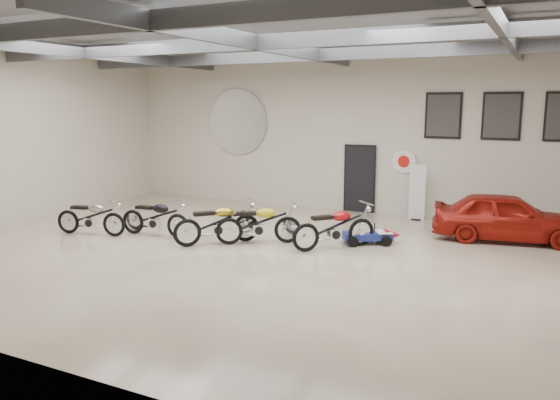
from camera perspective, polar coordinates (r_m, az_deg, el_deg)
The scene contains 18 objects.
floor at distance 12.68m, azimuth -2.42°, elevation -5.75°, with size 16.00×12.00×0.01m, color beige.
ceiling at distance 12.30m, azimuth -2.60°, elevation 17.27°, with size 16.00×12.00×0.01m, color slate.
back_wall at distance 17.72m, azimuth 6.95°, elevation 6.91°, with size 16.00×0.02×5.00m, color beige.
left_wall at distance 17.55m, azimuth -26.19°, elevation 5.93°, with size 0.02×12.00×5.00m, color beige.
ceiling_beams at distance 12.27m, azimuth -2.59°, elevation 16.12°, with size 15.80×11.80×0.32m, color #515458, non-canonical shape.
door at distance 17.65m, azimuth 8.33°, elevation 2.13°, with size 0.92×0.08×2.10m, color black.
logo_plaque at distance 19.36m, azimuth -4.42°, elevation 8.10°, with size 2.30×0.06×1.16m, color silver, non-canonical shape.
poster_left at distance 16.90m, azimuth 16.69°, elevation 8.45°, with size 1.05×0.08×1.35m, color black, non-canonical shape.
poster_mid at distance 16.70m, azimuth 22.15°, elevation 8.12°, with size 1.05×0.08×1.35m, color black, non-canonical shape.
oil_sign at distance 17.20m, azimuth 12.83°, elevation 3.96°, with size 0.72×0.10×0.72m, color white, non-canonical shape.
banner_stand at distance 16.75m, azimuth 14.15°, elevation 0.87°, with size 0.47×0.19×1.73m, color white, non-canonical shape.
motorcycle_silver at distance 15.29m, azimuth -19.19°, elevation -1.60°, with size 1.97×0.61×1.02m, color silver, non-canonical shape.
motorcycle_black at distance 14.68m, azimuth -12.94°, elevation -1.71°, with size 2.01×0.62×1.05m, color silver, non-canonical shape.
motorcycle_gold at distance 13.60m, azimuth -6.60°, elevation -2.31°, with size 2.14×0.66×1.11m, color silver, non-canonical shape.
motorcycle_yellow at distance 13.54m, azimuth -2.26°, elevation -2.36°, with size 2.09×0.65×1.08m, color silver, non-canonical shape.
motorcycle_red at distance 13.13m, azimuth 5.68°, elevation -2.76°, with size 2.12×0.66×1.10m, color silver, non-canonical shape.
go_kart at distance 13.79m, azimuth 9.60°, elevation -3.43°, with size 1.49×0.67×0.54m, color navy, non-canonical shape.
vintage_car at distance 14.98m, azimuth 22.62°, elevation -1.63°, with size 3.63×1.46×1.24m, color maroon.
Camera 1 is at (5.88, -10.69, 3.46)m, focal length 35.00 mm.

